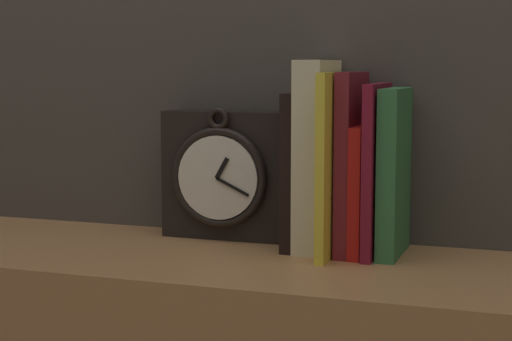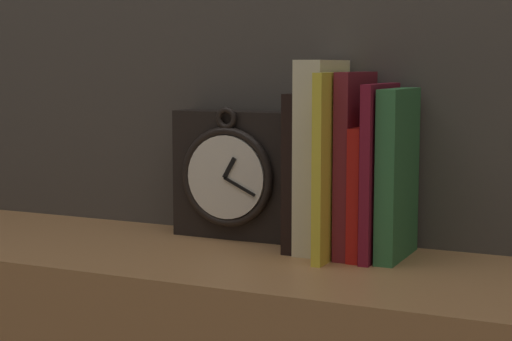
# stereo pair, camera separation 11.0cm
# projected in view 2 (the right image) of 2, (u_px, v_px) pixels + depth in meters

# --- Properties ---
(clock) EXTENTS (0.19, 0.07, 0.19)m
(clock) POSITION_uv_depth(u_px,v_px,m) (235.00, 175.00, 1.25)
(clock) COLOR black
(clock) RESTS_ON bookshelf
(book_slot0_black) EXTENTS (0.02, 0.11, 0.21)m
(book_slot0_black) POSITION_uv_depth(u_px,v_px,m) (303.00, 171.00, 1.17)
(book_slot0_black) COLOR black
(book_slot0_black) RESTS_ON bookshelf
(book_slot1_cream) EXTENTS (0.04, 0.12, 0.26)m
(book_slot1_cream) POSITION_uv_depth(u_px,v_px,m) (321.00, 156.00, 1.16)
(book_slot1_cream) COLOR beige
(book_slot1_cream) RESTS_ON bookshelf
(book_slot2_yellow) EXTENTS (0.01, 0.16, 0.24)m
(book_slot2_yellow) POSITION_uv_depth(u_px,v_px,m) (338.00, 165.00, 1.13)
(book_slot2_yellow) COLOR yellow
(book_slot2_yellow) RESTS_ON bookshelf
(book_slot3_maroon) EXTENTS (0.02, 0.12, 0.24)m
(book_slot3_maroon) POSITION_uv_depth(u_px,v_px,m) (355.00, 164.00, 1.13)
(book_slot3_maroon) COLOR maroon
(book_slot3_maroon) RESTS_ON bookshelf
(book_slot4_red) EXTENTS (0.02, 0.13, 0.17)m
(book_slot4_red) POSITION_uv_depth(u_px,v_px,m) (367.00, 191.00, 1.13)
(book_slot4_red) COLOR red
(book_slot4_red) RESTS_ON bookshelf
(book_slot5_maroon) EXTENTS (0.01, 0.13, 0.23)m
(book_slot5_maroon) POSITION_uv_depth(u_px,v_px,m) (380.00, 171.00, 1.12)
(book_slot5_maroon) COLOR maroon
(book_slot5_maroon) RESTS_ON bookshelf
(book_slot6_green) EXTENTS (0.03, 0.12, 0.22)m
(book_slot6_green) POSITION_uv_depth(u_px,v_px,m) (398.00, 174.00, 1.11)
(book_slot6_green) COLOR #32713F
(book_slot6_green) RESTS_ON bookshelf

